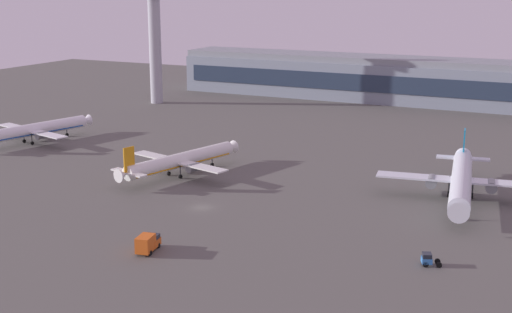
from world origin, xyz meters
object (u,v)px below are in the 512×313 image
object	(u,v)px
airplane_taxiway_distant	(461,180)
catering_truck	(148,243)
airplane_mid_apron	(180,161)
airplane_far_stand	(33,130)
control_tower	(155,29)
pushback_tug	(428,259)

from	to	relation	value
airplane_taxiway_distant	catering_truck	bearing A→B (deg)	42.30
airplane_mid_apron	catering_truck	size ratio (longest dim) A/B	5.98
airplane_far_stand	control_tower	bearing A→B (deg)	109.95
airplane_mid_apron	catering_truck	world-z (taller)	airplane_mid_apron
airplane_taxiway_distant	catering_truck	size ratio (longest dim) A/B	7.34
airplane_mid_apron	airplane_taxiway_distant	world-z (taller)	airplane_taxiway_distant
airplane_mid_apron	airplane_far_stand	bearing A→B (deg)	-177.13
airplane_far_stand	airplane_taxiway_distant	bearing A→B (deg)	13.16
airplane_far_stand	pushback_tug	world-z (taller)	airplane_far_stand
airplane_taxiway_distant	control_tower	bearing A→B (deg)	-40.11
pushback_tug	catering_truck	world-z (taller)	catering_truck
airplane_taxiway_distant	pushback_tug	bearing A→B (deg)	83.65
pushback_tug	catering_truck	size ratio (longest dim) A/B	0.59
airplane_mid_apron	catering_truck	distance (m)	47.62
control_tower	airplane_taxiway_distant	distance (m)	145.48
airplane_mid_apron	airplane_taxiway_distant	size ratio (longest dim) A/B	0.82
control_tower	airplane_mid_apron	world-z (taller)	control_tower
airplane_far_stand	catering_truck	xyz separation A→B (m)	(75.30, -54.30, -2.04)
airplane_far_stand	pushback_tug	xyz separation A→B (m)	(118.28, -39.87, -2.55)
control_tower	airplane_mid_apron	size ratio (longest dim) A/B	1.32
airplane_mid_apron	pushback_tug	world-z (taller)	airplane_mid_apron
airplane_mid_apron	airplane_far_stand	size ratio (longest dim) A/B	0.98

